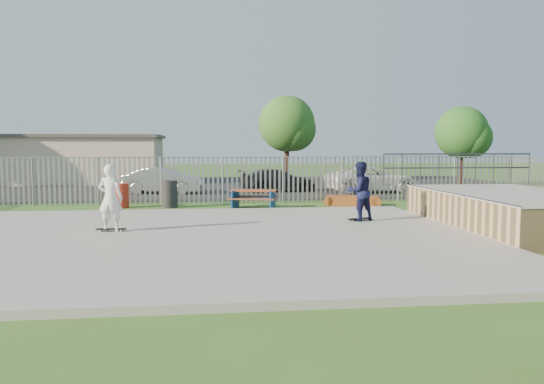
{
  "coord_description": "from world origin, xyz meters",
  "views": [
    {
      "loc": [
        0.5,
        -13.72,
        2.48
      ],
      "look_at": [
        2.32,
        2.0,
        1.1
      ],
      "focal_mm": 35.0,
      "sensor_mm": 36.0,
      "label": 1
    }
  ],
  "objects": [
    {
      "name": "car_white",
      "position": [
        8.99,
        13.51,
        0.7
      ],
      "size": [
        5.12,
        2.73,
        1.37
      ],
      "primitive_type": "imported",
      "rotation": [
        0.0,
        0.0,
        1.67
      ],
      "color": "white",
      "rests_on": "parking_lot"
    },
    {
      "name": "parking_lot",
      "position": [
        0.0,
        19.0,
        0.01
      ],
      "size": [
        40.0,
        18.0,
        0.02
      ],
      "primitive_type": "cube",
      "color": "black",
      "rests_on": "ground"
    },
    {
      "name": "picnic_table",
      "position": [
        2.18,
        7.03,
        0.39
      ],
      "size": [
        2.1,
        1.87,
        0.76
      ],
      "rotation": [
        0.0,
        0.0,
        -0.25
      ],
      "color": "brown",
      "rests_on": "ground"
    },
    {
      "name": "funbox",
      "position": [
        6.36,
        7.69,
        0.2
      ],
      "size": [
        2.15,
        1.5,
        0.39
      ],
      "rotation": [
        0.0,
        0.0,
        -0.29
      ],
      "color": "brown",
      "rests_on": "ground"
    },
    {
      "name": "trash_bin_grey",
      "position": [
        -1.17,
        7.85,
        0.54
      ],
      "size": [
        0.65,
        0.65,
        1.09
      ],
      "primitive_type": "cylinder",
      "color": "black",
      "rests_on": "ground"
    },
    {
      "name": "ground",
      "position": [
        0.0,
        0.0,
        0.0
      ],
      "size": [
        120.0,
        120.0,
        0.0
      ],
      "primitive_type": "plane",
      "color": "#3A6221",
      "rests_on": "ground"
    },
    {
      "name": "fence",
      "position": [
        1.0,
        4.59,
        1.0
      ],
      "size": [
        26.04,
        16.02,
        2.0
      ],
      "color": "gray",
      "rests_on": "ground"
    },
    {
      "name": "skater_navy",
      "position": [
        5.09,
        2.27,
        1.07
      ],
      "size": [
        1.08,
        0.96,
        1.84
      ],
      "primitive_type": "imported",
      "rotation": [
        0.0,
        0.0,
        3.48
      ],
      "color": "#121538",
      "rests_on": "concrete_slab"
    },
    {
      "name": "skateboard_a",
      "position": [
        5.09,
        2.27,
        0.19
      ],
      "size": [
        0.82,
        0.46,
        0.08
      ],
      "rotation": [
        0.0,
        0.0,
        0.34
      ],
      "color": "black",
      "rests_on": "concrete_slab"
    },
    {
      "name": "quarter_pipe",
      "position": [
        9.5,
        1.04,
        0.56
      ],
      "size": [
        5.5,
        7.05,
        2.19
      ],
      "color": "tan",
      "rests_on": "ground"
    },
    {
      "name": "car_dark",
      "position": [
        4.08,
        14.61,
        0.62
      ],
      "size": [
        4.33,
        2.2,
        1.2
      ],
      "primitive_type": "imported",
      "rotation": [
        0.0,
        0.0,
        1.7
      ],
      "color": "black",
      "rests_on": "parking_lot"
    },
    {
      "name": "skater_white",
      "position": [
        -2.22,
        1.02,
        1.07
      ],
      "size": [
        0.75,
        0.58,
        1.84
      ],
      "primitive_type": "imported",
      "rotation": [
        0.0,
        0.0,
        2.92
      ],
      "color": "white",
      "rests_on": "concrete_slab"
    },
    {
      "name": "skateboard_b",
      "position": [
        -2.22,
        1.02,
        0.19
      ],
      "size": [
        0.81,
        0.24,
        0.08
      ],
      "rotation": [
        0.0,
        0.0,
        -0.05
      ],
      "color": "black",
      "rests_on": "concrete_slab"
    },
    {
      "name": "tree_mid",
      "position": [
        5.67,
        22.21,
        3.96
      ],
      "size": [
        3.82,
        3.82,
        5.89
      ],
      "color": "#3B1F17",
      "rests_on": "ground"
    },
    {
      "name": "concrete_slab",
      "position": [
        0.0,
        0.0,
        0.07
      ],
      "size": [
        15.0,
        12.0,
        0.15
      ],
      "primitive_type": "cube",
      "color": "gray",
      "rests_on": "ground"
    },
    {
      "name": "trash_bin_red",
      "position": [
        -3.08,
        7.98,
        0.49
      ],
      "size": [
        0.59,
        0.59,
        0.98
      ],
      "primitive_type": "cylinder",
      "color": "#AC281A",
      "rests_on": "ground"
    },
    {
      "name": "tree_right",
      "position": [
        15.54,
        16.84,
        3.27
      ],
      "size": [
        3.15,
        3.15,
        4.86
      ],
      "color": "#3A1F17",
      "rests_on": "ground"
    },
    {
      "name": "building",
      "position": [
        -8.0,
        23.0,
        1.61
      ],
      "size": [
        10.4,
        6.4,
        3.2
      ],
      "color": "beige",
      "rests_on": "ground"
    },
    {
      "name": "car_silver",
      "position": [
        -1.96,
        14.13,
        0.69
      ],
      "size": [
        4.22,
        2.06,
        1.33
      ],
      "primitive_type": "imported",
      "rotation": [
        0.0,
        0.0,
        1.4
      ],
      "color": "#B8B8BD",
      "rests_on": "parking_lot"
    }
  ]
}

